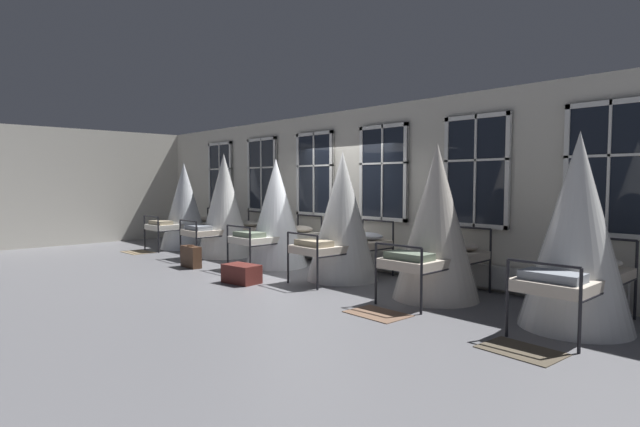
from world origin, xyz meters
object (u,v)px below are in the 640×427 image
(cot_fifth, at_px, (437,224))
(suitcase_dark, at_px, (191,257))
(cot_first, at_px, (185,207))
(cot_sixth, at_px, (577,233))
(cot_third, at_px, (276,214))
(travel_trunk, at_px, (242,274))
(cot_fourth, at_px, (343,218))
(cot_second, at_px, (224,207))

(cot_fifth, distance_m, suitcase_dark, 5.29)
(cot_fifth, xyz_separation_m, suitcase_dark, (-5.01, -1.42, -0.91))
(cot_first, xyz_separation_m, cot_fifth, (7.89, 0.07, 0.04))
(cot_sixth, bearing_deg, cot_fifth, 88.05)
(cot_third, height_order, travel_trunk, cot_third)
(cot_fourth, height_order, travel_trunk, cot_fourth)
(cot_third, xyz_separation_m, cot_fourth, (1.96, 0.01, 0.03))
(cot_second, height_order, cot_sixth, cot_second)
(cot_first, xyz_separation_m, cot_sixth, (9.93, 0.02, 0.05))
(cot_second, xyz_separation_m, suitcase_dark, (0.91, -1.37, -0.96))
(cot_sixth, bearing_deg, suitcase_dark, 100.36)
(travel_trunk, bearing_deg, cot_sixth, 16.63)
(cot_first, relative_size, cot_third, 1.01)
(cot_third, xyz_separation_m, travel_trunk, (1.00, -1.53, -0.93))
(cot_sixth, bearing_deg, cot_first, 89.43)
(cot_fourth, bearing_deg, cot_first, 91.69)
(cot_second, bearing_deg, travel_trunk, -115.70)
(cot_first, relative_size, cot_sixth, 0.96)
(cot_fourth, distance_m, cot_fifth, 2.01)
(cot_first, xyz_separation_m, cot_third, (3.93, 0.05, -0.01))
(cot_second, distance_m, cot_third, 1.96)
(cot_fifth, bearing_deg, cot_second, 89.01)
(cot_third, bearing_deg, cot_fourth, -90.44)
(cot_second, height_order, travel_trunk, cot_second)
(cot_fourth, xyz_separation_m, cot_fifth, (2.01, -0.00, 0.02))
(travel_trunk, bearing_deg, cot_first, 163.39)
(cot_first, height_order, cot_second, cot_second)
(cot_first, relative_size, cot_fifth, 0.97)
(cot_fifth, bearing_deg, travel_trunk, 115.92)
(cot_fourth, bearing_deg, cot_sixth, -89.61)
(cot_second, bearing_deg, cot_third, -87.82)
(suitcase_dark, relative_size, travel_trunk, 0.88)
(cot_second, xyz_separation_m, cot_fourth, (3.91, 0.06, -0.06))
(cot_first, relative_size, cot_fourth, 0.98)
(cot_third, distance_m, cot_fifth, 3.96)
(cot_first, bearing_deg, cot_fifth, -90.87)
(suitcase_dark, distance_m, travel_trunk, 2.05)
(cot_second, bearing_deg, cot_sixth, -89.03)
(cot_fourth, distance_m, suitcase_dark, 3.44)
(cot_first, distance_m, cot_sixth, 9.93)
(cot_fifth, distance_m, cot_sixth, 2.03)
(cot_second, bearing_deg, cot_fifth, -88.57)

